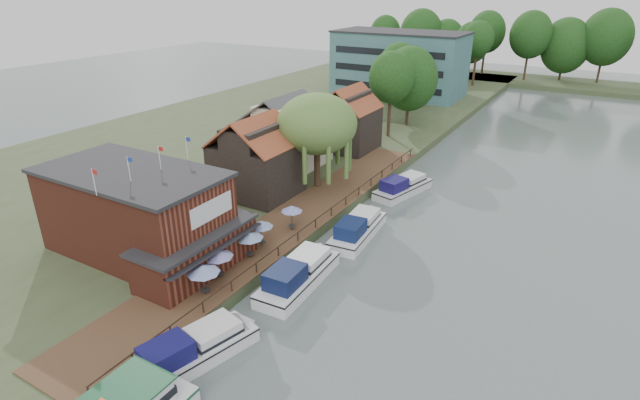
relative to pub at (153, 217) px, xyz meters
The scene contains 26 objects.
ground 14.79m from the pub, ahead, with size 260.00×260.00×0.00m, color #505D5B.
land_bank 39.61m from the pub, 113.96° to the left, with size 50.00×140.00×1.00m, color #384728.
quay_deck 13.04m from the pub, 61.39° to the left, with size 6.00×50.00×0.10m, color #47301E.
quay_rail 14.76m from the pub, 52.89° to the left, with size 0.20×49.00×1.00m, color black, non-canonical shape.
pub is the anchor object (origin of this frame).
hotel_block 71.49m from the pub, 96.43° to the left, with size 25.40×12.40×12.30m, color #38666B, non-canonical shape.
cottage_a 15.05m from the pub, 93.81° to the left, with size 8.60×7.60×8.50m, color black, non-canonical shape.
cottage_b 25.33m from the pub, 99.09° to the left, with size 9.60×8.60×8.50m, color beige, non-canonical shape.
cottage_c 34.01m from the pub, 90.00° to the left, with size 7.60×7.60×8.50m, color black, non-canonical shape.
willow 20.36m from the pub, 80.07° to the left, with size 8.60×8.60×10.43m, color #476B2D, non-canonical shape.
umbrella_0 7.99m from the pub, 17.20° to the right, with size 2.46×2.46×2.38m, color #1C3E9C, non-canonical shape.
umbrella_1 7.09m from the pub, ahead, with size 2.34×2.34×2.38m, color navy, non-canonical shape.
umbrella_2 8.08m from the pub, 27.76° to the left, with size 2.38×2.38×2.38m, color navy, non-canonical shape.
umbrella_3 8.95m from the pub, 41.70° to the left, with size 2.12×2.12×2.38m, color navy, non-canonical shape.
umbrella_4 12.16m from the pub, 54.16° to the left, with size 1.99×1.99×2.38m, color #1B2398, non-canonical shape.
cruiser_0 13.18m from the pub, 33.33° to the right, with size 3.12×9.64×2.33m, color silver, non-canonical shape.
cruiser_1 12.59m from the pub, 17.37° to the left, with size 3.31×10.23×2.49m, color white, non-canonical shape.
cruiser_2 18.19m from the pub, 47.93° to the left, with size 3.12×9.66×2.33m, color white, non-canonical shape.
cruiser_3 27.98m from the pub, 65.13° to the left, with size 3.02×9.34×2.24m, color silver, non-canonical shape.
swan 14.28m from the pub, 45.60° to the right, with size 0.44×0.44×0.44m, color white.
bank_tree_0 42.68m from the pub, 86.89° to the left, with size 6.41×6.41×12.26m, color #143811, non-canonical shape.
bank_tree_1 49.80m from the pub, 87.24° to the left, with size 8.62×8.62×12.24m, color #143811, non-canonical shape.
bank_tree_2 61.15m from the pub, 93.73° to the left, with size 7.45×7.45×11.40m, color #143811, non-canonical shape.
bank_tree_3 80.80m from the pub, 92.68° to the left, with size 8.24×8.24×11.55m, color #143811, non-canonical shape.
bank_tree_4 88.52m from the pub, 88.28° to the left, with size 6.59×6.59×13.60m, color #143811, non-canonical shape.
bank_tree_5 96.34m from the pub, 90.35° to the left, with size 8.13×8.13×12.81m, color #143811, non-canonical shape.
Camera 1 is at (16.04, -25.35, 22.04)m, focal length 28.00 mm.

